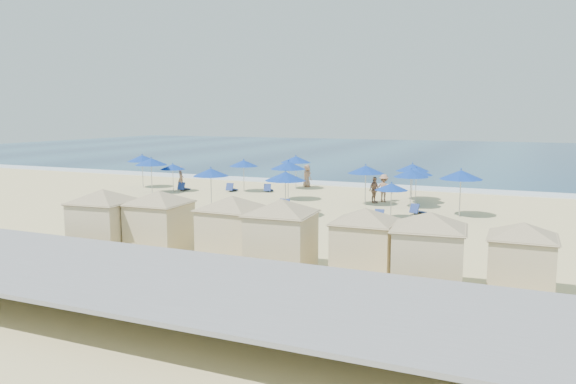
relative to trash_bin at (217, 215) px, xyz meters
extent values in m
plane|color=beige|center=(1.96, 2.40, -0.42)|extent=(160.00, 160.00, 0.00)
cube|color=navy|center=(1.96, 57.40, -0.39)|extent=(160.00, 80.00, 0.06)
cube|color=white|center=(1.96, 17.90, -0.38)|extent=(160.00, 2.50, 0.08)
cube|color=gray|center=(1.96, -10.60, 0.13)|extent=(160.00, 2.20, 1.10)
cube|color=gray|center=(1.96, -13.60, 0.74)|extent=(160.00, 4.00, 0.12)
cube|color=black|center=(0.00, 0.00, 0.00)|extent=(0.95, 0.95, 0.84)
cube|color=beige|center=(-0.77, -7.55, 0.64)|extent=(2.32, 2.32, 2.13)
cube|color=tan|center=(-0.77, -7.55, 1.71)|extent=(2.43, 2.43, 0.09)
pyramid|color=tan|center=(-0.77, -7.55, 2.24)|extent=(4.65, 4.65, 0.53)
cube|color=beige|center=(1.40, -6.76, 0.63)|extent=(2.18, 2.18, 2.10)
cube|color=tan|center=(1.40, -6.76, 1.68)|extent=(2.29, 2.29, 0.08)
pyramid|color=tan|center=(1.40, -6.76, 2.20)|extent=(4.60, 4.60, 0.52)
cube|color=beige|center=(4.70, -6.64, 0.62)|extent=(2.15, 2.15, 2.08)
cube|color=tan|center=(4.70, -6.64, 1.66)|extent=(2.25, 2.25, 0.08)
pyramid|color=tan|center=(4.70, -6.64, 2.17)|extent=(4.55, 4.55, 0.52)
cube|color=beige|center=(6.99, -7.11, 0.65)|extent=(2.28, 2.28, 2.14)
cube|color=tan|center=(6.99, -7.11, 1.72)|extent=(2.40, 2.40, 0.09)
pyramid|color=tan|center=(6.99, -7.11, 2.25)|extent=(4.68, 4.68, 0.53)
cube|color=beige|center=(9.96, -6.69, 0.57)|extent=(2.06, 2.06, 1.99)
cube|color=tan|center=(9.96, -6.69, 1.57)|extent=(2.16, 2.16, 0.08)
pyramid|color=tan|center=(9.96, -6.69, 2.06)|extent=(4.35, 4.35, 0.50)
cube|color=beige|center=(12.27, -7.44, 0.63)|extent=(2.32, 2.32, 2.11)
cube|color=tan|center=(12.27, -7.44, 1.69)|extent=(2.43, 2.43, 0.08)
pyramid|color=tan|center=(12.27, -7.44, 2.21)|extent=(4.60, 4.60, 0.53)
cube|color=beige|center=(14.98, -6.63, 0.53)|extent=(1.93, 1.93, 1.89)
cube|color=tan|center=(14.98, -6.63, 1.47)|extent=(2.02, 2.02, 0.08)
pyramid|color=tan|center=(14.98, -6.63, 1.95)|extent=(4.15, 4.15, 0.47)
cylinder|color=#A5A8AD|center=(-12.57, 9.88, 0.63)|extent=(0.06, 0.06, 2.10)
cone|color=#0D3496|center=(-12.57, 9.88, 1.87)|extent=(2.32, 2.32, 0.50)
sphere|color=#0D3496|center=(-12.57, 9.88, 2.17)|extent=(0.09, 0.09, 0.09)
cylinder|color=#A5A8AD|center=(-9.91, 7.52, 0.63)|extent=(0.06, 0.06, 2.11)
cone|color=#0D3496|center=(-9.91, 7.52, 1.88)|extent=(2.33, 2.33, 0.50)
sphere|color=#0D3496|center=(-9.91, 7.52, 2.19)|extent=(0.09, 0.09, 0.09)
cylinder|color=#A5A8AD|center=(-9.08, 8.93, 0.42)|extent=(0.04, 0.04, 1.69)
cone|color=#0D3496|center=(-9.08, 8.93, 1.42)|extent=(1.86, 1.86, 0.40)
sphere|color=#0D3496|center=(-9.08, 8.93, 1.67)|extent=(0.07, 0.07, 0.07)
cylinder|color=#A5A8AD|center=(-2.75, 3.95, 0.57)|extent=(0.05, 0.05, 1.99)
cone|color=#0D3496|center=(-2.75, 3.95, 1.75)|extent=(2.20, 2.20, 0.47)
sphere|color=#0D3496|center=(-2.75, 3.95, 2.04)|extent=(0.08, 0.08, 0.08)
cylinder|color=#A5A8AD|center=(-1.38, 13.90, 0.62)|extent=(0.05, 0.05, 2.08)
cone|color=#0D3496|center=(-1.38, 13.90, 1.85)|extent=(2.30, 2.30, 0.49)
sphere|color=#0D3496|center=(-1.38, 13.90, 2.15)|extent=(0.09, 0.09, 0.09)
cylinder|color=#A5A8AD|center=(0.37, 8.49, 0.65)|extent=(0.06, 0.06, 2.13)
cone|color=#0D3496|center=(0.37, 8.49, 1.91)|extent=(2.36, 2.36, 0.51)
sphere|color=#0D3496|center=(0.37, 8.49, 2.22)|extent=(0.09, 0.09, 0.09)
cylinder|color=#A5A8AD|center=(2.67, 2.90, 0.62)|extent=(0.05, 0.05, 2.09)
cone|color=#0D3496|center=(2.67, 2.90, 1.86)|extent=(2.31, 2.31, 0.49)
sphere|color=#0D3496|center=(2.67, 2.90, 2.16)|extent=(0.09, 0.09, 0.09)
cylinder|color=#A5A8AD|center=(5.59, 8.61, 0.61)|extent=(0.05, 0.05, 2.06)
cone|color=#0D3496|center=(5.59, 8.61, 1.83)|extent=(2.28, 2.28, 0.49)
sphere|color=#0D3496|center=(5.59, 8.61, 2.13)|extent=(0.09, 0.09, 0.09)
cylinder|color=#A5A8AD|center=(8.37, 8.78, 0.55)|extent=(0.05, 0.05, 1.94)
cone|color=#0D3496|center=(8.37, 8.78, 1.70)|extent=(2.15, 2.15, 0.46)
sphere|color=#0D3496|center=(8.37, 8.78, 1.98)|extent=(0.08, 0.08, 0.08)
cylinder|color=#A5A8AD|center=(7.82, 11.87, 0.58)|extent=(0.05, 0.05, 2.00)
cone|color=#0D3496|center=(7.82, 11.87, 1.76)|extent=(2.21, 2.21, 0.47)
sphere|color=#0D3496|center=(7.82, 11.87, 2.05)|extent=(0.08, 0.08, 0.08)
cylinder|color=#A5A8AD|center=(11.49, 6.91, 0.66)|extent=(0.06, 0.06, 2.16)
cone|color=#0D3496|center=(11.49, 6.91, 1.93)|extent=(2.38, 2.38, 0.51)
sphere|color=#0D3496|center=(11.49, 6.91, 2.25)|extent=(0.09, 0.09, 0.09)
cylinder|color=#A5A8AD|center=(8.17, 4.63, 0.39)|extent=(0.04, 0.04, 1.63)
cone|color=#0D3496|center=(8.17, 4.63, 1.36)|extent=(1.80, 1.80, 0.39)
sphere|color=#0D3496|center=(8.17, 4.63, 1.60)|extent=(0.07, 0.07, 0.07)
cylinder|color=#A5A8AD|center=(-4.26, 10.93, 0.55)|extent=(0.05, 0.05, 1.94)
cone|color=#0D3496|center=(-4.26, 10.93, 1.69)|extent=(2.14, 2.14, 0.46)
sphere|color=#0D3496|center=(-4.26, 10.93, 1.97)|extent=(0.08, 0.08, 0.08)
cylinder|color=#A5A8AD|center=(8.35, 10.49, 0.53)|extent=(0.05, 0.05, 1.89)
cone|color=#0D3496|center=(8.35, 10.49, 1.64)|extent=(2.09, 2.09, 0.45)
sphere|color=#0D3496|center=(8.35, 10.49, 1.92)|extent=(0.08, 0.08, 0.08)
cube|color=navy|center=(-8.74, 9.83, -0.27)|extent=(0.70, 1.22, 0.32)
cube|color=navy|center=(-8.67, 9.35, -0.03)|extent=(0.58, 0.39, 0.56)
cube|color=navy|center=(-5.25, 10.93, -0.27)|extent=(0.67, 1.19, 0.31)
cube|color=navy|center=(-5.20, 10.46, -0.04)|extent=(0.57, 0.37, 0.55)
cube|color=navy|center=(-2.68, 11.82, -0.27)|extent=(0.75, 1.17, 0.30)
cube|color=navy|center=(-2.57, 11.38, -0.06)|extent=(0.57, 0.41, 0.53)
cube|color=navy|center=(1.85, 5.03, -0.24)|extent=(0.71, 1.35, 0.36)
cube|color=navy|center=(1.89, 4.49, 0.02)|extent=(0.64, 0.40, 0.63)
cube|color=navy|center=(7.72, 4.37, -0.28)|extent=(0.54, 1.09, 0.30)
cube|color=navy|center=(7.71, 3.92, -0.06)|extent=(0.52, 0.31, 0.52)
cube|color=navy|center=(9.23, 6.92, -0.27)|extent=(0.85, 1.21, 0.30)
cube|color=navy|center=(9.08, 6.48, -0.05)|extent=(0.59, 0.45, 0.53)
imported|color=#A2755A|center=(-8.88, 9.63, 0.48)|extent=(0.77, 0.77, 1.80)
imported|color=#A2755A|center=(5.84, 9.77, 0.43)|extent=(0.70, 1.08, 1.70)
imported|color=#A2755A|center=(6.30, 10.47, 0.48)|extent=(1.24, 0.82, 1.79)
imported|color=#A2755A|center=(-1.07, 15.40, 0.46)|extent=(1.03, 0.92, 1.76)
camera|label=1|loc=(15.19, -25.07, 5.25)|focal=35.00mm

